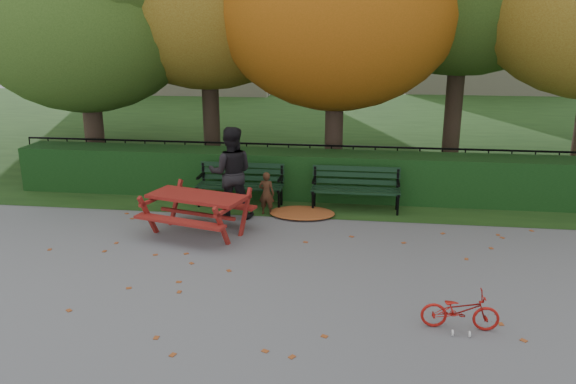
# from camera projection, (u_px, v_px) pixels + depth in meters

# --- Properties ---
(ground) EXTENTS (90.00, 90.00, 0.00)m
(ground) POSITION_uv_depth(u_px,v_px,m) (274.00, 284.00, 8.24)
(ground) COLOR slate
(ground) RESTS_ON ground
(grass_strip) EXTENTS (90.00, 90.00, 0.00)m
(grass_strip) POSITION_uv_depth(u_px,v_px,m) (331.00, 125.00, 21.55)
(grass_strip) COLOR #183312
(grass_strip) RESTS_ON ground
(hedge) EXTENTS (13.00, 0.90, 1.00)m
(hedge) POSITION_uv_depth(u_px,v_px,m) (306.00, 175.00, 12.37)
(hedge) COLOR black
(hedge) RESTS_ON ground
(iron_fence) EXTENTS (14.00, 0.04, 1.02)m
(iron_fence) POSITION_uv_depth(u_px,v_px,m) (310.00, 165.00, 13.12)
(iron_fence) COLOR black
(iron_fence) RESTS_ON ground
(bench_left) EXTENTS (1.80, 0.57, 0.88)m
(bench_left) POSITION_uv_depth(u_px,v_px,m) (241.00, 181.00, 11.77)
(bench_left) COLOR black
(bench_left) RESTS_ON ground
(bench_right) EXTENTS (1.80, 0.57, 0.88)m
(bench_right) POSITION_uv_depth(u_px,v_px,m) (356.00, 185.00, 11.47)
(bench_right) COLOR black
(bench_right) RESTS_ON ground
(picnic_table) EXTENTS (2.04, 1.81, 0.84)m
(picnic_table) POSITION_uv_depth(u_px,v_px,m) (197.00, 204.00, 10.08)
(picnic_table) COLOR maroon
(picnic_table) RESTS_ON ground
(leaf_pile) EXTENTS (1.46, 1.13, 0.09)m
(leaf_pile) POSITION_uv_depth(u_px,v_px,m) (302.00, 213.00, 11.25)
(leaf_pile) COLOR brown
(leaf_pile) RESTS_ON ground
(leaf_scatter) EXTENTS (9.00, 5.70, 0.01)m
(leaf_scatter) POSITION_uv_depth(u_px,v_px,m) (278.00, 275.00, 8.52)
(leaf_scatter) COLOR brown
(leaf_scatter) RESTS_ON ground
(child) EXTENTS (0.34, 0.24, 0.88)m
(child) POSITION_uv_depth(u_px,v_px,m) (266.00, 193.00, 11.18)
(child) COLOR #3D2113
(child) RESTS_ON ground
(adult) EXTENTS (0.98, 0.82, 1.81)m
(adult) POSITION_uv_depth(u_px,v_px,m) (231.00, 173.00, 10.91)
(adult) COLOR black
(adult) RESTS_ON ground
(bicycle) EXTENTS (0.96, 0.34, 0.50)m
(bicycle) POSITION_uv_depth(u_px,v_px,m) (460.00, 310.00, 6.95)
(bicycle) COLOR #A5140F
(bicycle) RESTS_ON ground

